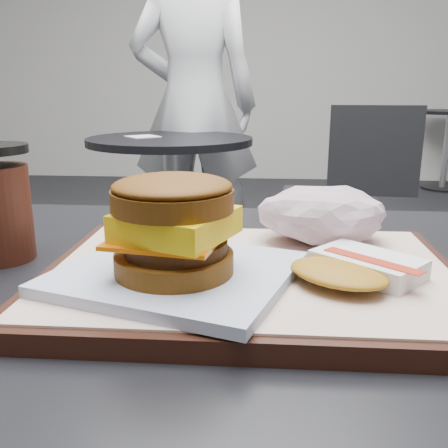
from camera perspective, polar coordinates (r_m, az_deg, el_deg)
customer_table at (r=0.58m, az=-0.88°, el=-23.45°), size 0.80×0.60×0.77m
serving_tray at (r=0.47m, az=3.10°, el=-6.06°), size 0.38×0.28×0.02m
breakfast_sandwich at (r=0.42m, az=-5.66°, el=-1.54°), size 0.23×0.22×0.09m
hash_brown at (r=0.44m, az=14.71°, el=-4.92°), size 0.13×0.13×0.02m
crumpled_wrapper at (r=0.54m, az=11.13°, el=1.09°), size 0.13×0.11×0.06m
neighbor_table at (r=2.18m, az=-6.06°, el=4.59°), size 0.70×0.70×0.75m
napkin at (r=2.18m, az=-9.27°, el=9.83°), size 0.17×0.17×0.00m
neighbor_chair at (r=2.33m, az=13.57°, el=3.96°), size 0.62×0.45×0.88m
patron at (r=2.55m, az=-3.44°, el=13.44°), size 0.64×0.43×1.74m
bg_table_far at (r=5.27m, az=24.27°, el=9.71°), size 0.66×0.66×0.75m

